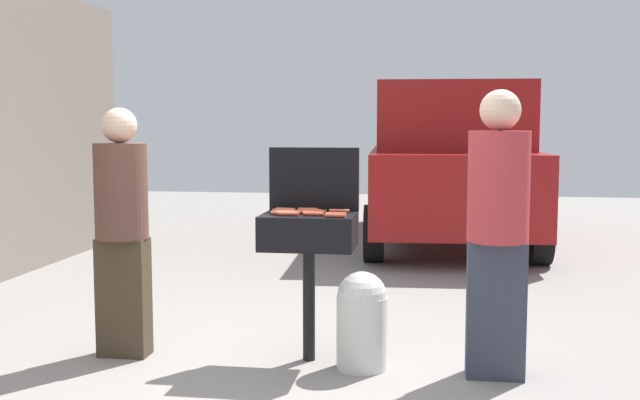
{
  "coord_description": "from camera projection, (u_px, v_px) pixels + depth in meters",
  "views": [
    {
      "loc": [
        0.97,
        -4.5,
        1.54
      ],
      "look_at": [
        0.19,
        0.78,
        1.0
      ],
      "focal_mm": 42.73,
      "sensor_mm": 36.0,
      "label": 1
    }
  ],
  "objects": [
    {
      "name": "person_left",
      "position": [
        122.0,
        223.0,
        4.98
      ],
      "size": [
        0.34,
        0.34,
        1.64
      ],
      "rotation": [
        0.0,
        0.0,
        0.04
      ],
      "color": "#3F3323",
      "rests_on": "ground"
    },
    {
      "name": "hot_dog_3",
      "position": [
        316.0,
        212.0,
        4.9
      ],
      "size": [
        0.13,
        0.03,
        0.03
      ],
      "primitive_type": "cylinder",
      "rotation": [
        0.0,
        1.57,
        -0.02
      ],
      "color": "#AD4228",
      "rests_on": "bbq_grill"
    },
    {
      "name": "parked_minivan",
      "position": [
        448.0,
        163.0,
        9.77
      ],
      "size": [
        2.21,
        4.49,
        2.02
      ],
      "rotation": [
        0.0,
        0.0,
        3.19
      ],
      "color": "maroon",
      "rests_on": "ground"
    },
    {
      "name": "hot_dog_6",
      "position": [
        291.0,
        212.0,
        4.87
      ],
      "size": [
        0.13,
        0.04,
        0.03
      ],
      "primitive_type": "cylinder",
      "rotation": [
        0.0,
        1.57,
        -0.08
      ],
      "color": "#C6593D",
      "rests_on": "bbq_grill"
    },
    {
      "name": "hot_dog_4",
      "position": [
        313.0,
        213.0,
        4.84
      ],
      "size": [
        0.13,
        0.04,
        0.03
      ],
      "primitive_type": "cylinder",
      "rotation": [
        0.0,
        1.57,
        0.1
      ],
      "color": "#AD4228",
      "rests_on": "bbq_grill"
    },
    {
      "name": "bbq_grill",
      "position": [
        309.0,
        237.0,
        4.89
      ],
      "size": [
        0.6,
        0.44,
        0.96
      ],
      "color": "black",
      "rests_on": "ground"
    },
    {
      "name": "hot_dog_5",
      "position": [
        296.0,
        212.0,
        4.89
      ],
      "size": [
        0.13,
        0.04,
        0.03
      ],
      "primitive_type": "cylinder",
      "rotation": [
        0.0,
        1.57,
        -0.11
      ],
      "color": "#C6593D",
      "rests_on": "bbq_grill"
    },
    {
      "name": "propane_tank",
      "position": [
        362.0,
        318.0,
        4.77
      ],
      "size": [
        0.32,
        0.32,
        0.62
      ],
      "color": "silver",
      "rests_on": "ground"
    },
    {
      "name": "hot_dog_10",
      "position": [
        335.0,
        216.0,
        4.68
      ],
      "size": [
        0.13,
        0.04,
        0.03
      ],
      "primitive_type": "cylinder",
      "rotation": [
        0.0,
        1.57,
        -0.11
      ],
      "color": "#B74C33",
      "rests_on": "bbq_grill"
    },
    {
      "name": "hot_dog_7",
      "position": [
        339.0,
        211.0,
        4.93
      ],
      "size": [
        0.13,
        0.03,
        0.03
      ],
      "primitive_type": "cylinder",
      "rotation": [
        0.0,
        1.57,
        0.03
      ],
      "color": "#B74C33",
      "rests_on": "bbq_grill"
    },
    {
      "name": "grill_lid_open",
      "position": [
        314.0,
        179.0,
        5.07
      ],
      "size": [
        0.6,
        0.05,
        0.42
      ],
      "primitive_type": "cube",
      "color": "black",
      "rests_on": "bbq_grill"
    },
    {
      "name": "ground_plane",
      "position": [
        271.0,
        372.0,
        4.72
      ],
      "size": [
        24.0,
        24.0,
        0.0
      ],
      "primitive_type": "plane",
      "color": "gray"
    },
    {
      "name": "hot_dog_11",
      "position": [
        285.0,
        210.0,
        5.01
      ],
      "size": [
        0.13,
        0.04,
        0.03
      ],
      "primitive_type": "cylinder",
      "rotation": [
        0.0,
        1.57,
        -0.1
      ],
      "color": "#B74C33",
      "rests_on": "bbq_grill"
    },
    {
      "name": "hot_dog_8",
      "position": [
        308.0,
        210.0,
        5.01
      ],
      "size": [
        0.13,
        0.03,
        0.03
      ],
      "primitive_type": "cylinder",
      "rotation": [
        0.0,
        1.57,
        0.04
      ],
      "color": "#B74C33",
      "rests_on": "bbq_grill"
    },
    {
      "name": "hot_dog_2",
      "position": [
        286.0,
        213.0,
        4.84
      ],
      "size": [
        0.13,
        0.04,
        0.03
      ],
      "primitive_type": "cylinder",
      "rotation": [
        0.0,
        1.57,
        -0.1
      ],
      "color": "#C6593D",
      "rests_on": "bbq_grill"
    },
    {
      "name": "hot_dog_9",
      "position": [
        282.0,
        211.0,
        4.95
      ],
      "size": [
        0.13,
        0.03,
        0.03
      ],
      "primitive_type": "cylinder",
      "rotation": [
        0.0,
        1.57,
        0.04
      ],
      "color": "#B74C33",
      "rests_on": "bbq_grill"
    },
    {
      "name": "hot_dog_13",
      "position": [
        312.0,
        211.0,
        4.95
      ],
      "size": [
        0.13,
        0.03,
        0.03
      ],
      "primitive_type": "cylinder",
      "rotation": [
        0.0,
        1.57,
        -0.05
      ],
      "color": "#AD4228",
      "rests_on": "bbq_grill"
    },
    {
      "name": "hot_dog_12",
      "position": [
        314.0,
        214.0,
        4.77
      ],
      "size": [
        0.13,
        0.03,
        0.03
      ],
      "primitive_type": "cylinder",
      "rotation": [
        0.0,
        1.57,
        0.05
      ],
      "color": "#B74C33",
      "rests_on": "bbq_grill"
    },
    {
      "name": "person_right",
      "position": [
        498.0,
        223.0,
        4.54
      ],
      "size": [
        0.36,
        0.36,
        1.74
      ],
      "rotation": [
        0.0,
        0.0,
        3.08
      ],
      "color": "#333847",
      "rests_on": "ground"
    },
    {
      "name": "hot_dog_14",
      "position": [
        336.0,
        214.0,
        4.76
      ],
      "size": [
        0.13,
        0.03,
        0.03
      ],
      "primitive_type": "cylinder",
      "rotation": [
        0.0,
        1.57,
        0.03
      ],
      "color": "#AD4228",
      "rests_on": "bbq_grill"
    },
    {
      "name": "hot_dog_1",
      "position": [
        288.0,
        214.0,
        4.77
      ],
      "size": [
        0.13,
        0.03,
        0.03
      ],
      "primitive_type": "cylinder",
      "rotation": [
        0.0,
        1.57,
        0.06
      ],
      "color": "#B74C33",
      "rests_on": "bbq_grill"
    },
    {
      "name": "hot_dog_0",
      "position": [
        281.0,
        213.0,
        4.81
      ],
      "size": [
        0.13,
        0.04,
        0.03
      ],
      "primitive_type": "cylinder",
      "rotation": [
        0.0,
        1.57,
        -0.12
      ],
      "color": "#C6593D",
      "rests_on": "bbq_grill"
    }
  ]
}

